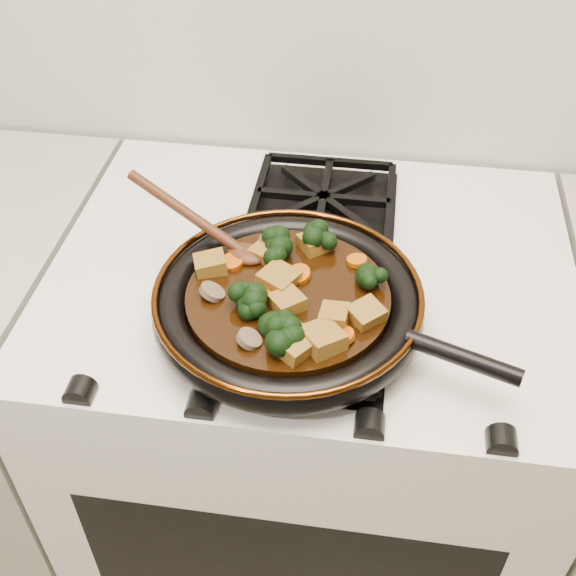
# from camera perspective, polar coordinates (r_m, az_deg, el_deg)

# --- Properties ---
(stove) EXTENTS (0.76, 0.60, 0.90)m
(stove) POSITION_cam_1_polar(r_m,az_deg,el_deg) (1.39, 1.52, -12.38)
(stove) COLOR white
(stove) RESTS_ON ground
(burner_grate_front) EXTENTS (0.23, 0.23, 0.03)m
(burner_grate_front) POSITION_cam_1_polar(r_m,az_deg,el_deg) (0.94, 0.96, -3.10)
(burner_grate_front) COLOR black
(burner_grate_front) RESTS_ON stove
(burner_grate_back) EXTENTS (0.23, 0.23, 0.03)m
(burner_grate_back) POSITION_cam_1_polar(r_m,az_deg,el_deg) (1.16, 2.80, 6.80)
(burner_grate_back) COLOR black
(burner_grate_back) RESTS_ON stove
(skillet) EXTENTS (0.46, 0.35, 0.05)m
(skillet) POSITION_cam_1_polar(r_m,az_deg,el_deg) (0.93, 0.11, -1.22)
(skillet) COLOR black
(skillet) RESTS_ON burner_grate_front
(braising_sauce) EXTENTS (0.26, 0.26, 0.02)m
(braising_sauce) POSITION_cam_1_polar(r_m,az_deg,el_deg) (0.93, 0.00, -0.95)
(braising_sauce) COLOR black
(braising_sauce) RESTS_ON skillet
(tofu_cube_0) EXTENTS (0.06, 0.06, 0.03)m
(tofu_cube_0) POSITION_cam_1_polar(r_m,az_deg,el_deg) (0.85, 0.54, -4.47)
(tofu_cube_0) COLOR brown
(tofu_cube_0) RESTS_ON braising_sauce
(tofu_cube_1) EXTENTS (0.05, 0.05, 0.03)m
(tofu_cube_1) POSITION_cam_1_polar(r_m,az_deg,el_deg) (0.89, 6.18, -2.09)
(tofu_cube_1) COLOR brown
(tofu_cube_1) RESTS_ON braising_sauce
(tofu_cube_2) EXTENTS (0.05, 0.05, 0.02)m
(tofu_cube_2) POSITION_cam_1_polar(r_m,az_deg,el_deg) (0.90, -0.06, -1.16)
(tofu_cube_2) COLOR brown
(tofu_cube_2) RESTS_ON braising_sauce
(tofu_cube_3) EXTENTS (0.06, 0.07, 0.03)m
(tofu_cube_3) POSITION_cam_1_polar(r_m,az_deg,el_deg) (0.86, 2.75, -4.03)
(tofu_cube_3) COLOR brown
(tofu_cube_3) RESTS_ON braising_sauce
(tofu_cube_4) EXTENTS (0.05, 0.05, 0.03)m
(tofu_cube_4) POSITION_cam_1_polar(r_m,az_deg,el_deg) (0.96, -6.14, 1.86)
(tofu_cube_4) COLOR brown
(tofu_cube_4) RESTS_ON braising_sauce
(tofu_cube_5) EXTENTS (0.06, 0.06, 0.03)m
(tofu_cube_5) POSITION_cam_1_polar(r_m,az_deg,el_deg) (0.99, 2.17, 3.59)
(tofu_cube_5) COLOR brown
(tofu_cube_5) RESTS_ON braising_sauce
(tofu_cube_6) EXTENTS (0.05, 0.05, 0.02)m
(tofu_cube_6) POSITION_cam_1_polar(r_m,az_deg,el_deg) (0.97, -1.75, 2.85)
(tofu_cube_6) COLOR brown
(tofu_cube_6) RESTS_ON braising_sauce
(tofu_cube_7) EXTENTS (0.06, 0.06, 0.03)m
(tofu_cube_7) POSITION_cam_1_polar(r_m,az_deg,el_deg) (0.93, -0.78, 0.64)
(tofu_cube_7) COLOR brown
(tofu_cube_7) RESTS_ON braising_sauce
(tofu_cube_8) EXTENTS (0.04, 0.04, 0.03)m
(tofu_cube_8) POSITION_cam_1_polar(r_m,az_deg,el_deg) (0.88, 3.67, -2.26)
(tofu_cube_8) COLOR brown
(tofu_cube_8) RESTS_ON braising_sauce
(broccoli_floret_0) EXTENTS (0.08, 0.08, 0.06)m
(broccoli_floret_0) POSITION_cam_1_polar(r_m,az_deg,el_deg) (0.98, -1.00, 3.63)
(broccoli_floret_0) COLOR black
(broccoli_floret_0) RESTS_ON braising_sauce
(broccoli_floret_1) EXTENTS (0.08, 0.08, 0.06)m
(broccoli_floret_1) POSITION_cam_1_polar(r_m,az_deg,el_deg) (0.89, -2.52, -1.74)
(broccoli_floret_1) COLOR black
(broccoli_floret_1) RESTS_ON braising_sauce
(broccoli_floret_2) EXTENTS (0.07, 0.07, 0.07)m
(broccoli_floret_2) POSITION_cam_1_polar(r_m,az_deg,el_deg) (0.99, 2.68, 3.87)
(broccoli_floret_2) COLOR black
(broccoli_floret_2) RESTS_ON braising_sauce
(broccoli_floret_3) EXTENTS (0.07, 0.07, 0.07)m
(broccoli_floret_3) POSITION_cam_1_polar(r_m,az_deg,el_deg) (0.84, -0.47, -4.67)
(broccoli_floret_3) COLOR black
(broccoli_floret_3) RESTS_ON braising_sauce
(broccoli_floret_4) EXTENTS (0.07, 0.07, 0.06)m
(broccoli_floret_4) POSITION_cam_1_polar(r_m,az_deg,el_deg) (0.87, -0.89, -2.91)
(broccoli_floret_4) COLOR black
(broccoli_floret_4) RESTS_ON braising_sauce
(broccoli_floret_5) EXTENTS (0.09, 0.09, 0.07)m
(broccoli_floret_5) POSITION_cam_1_polar(r_m,az_deg,el_deg) (0.93, 6.60, 0.53)
(broccoli_floret_5) COLOR black
(broccoli_floret_5) RESTS_ON braising_sauce
(broccoli_floret_6) EXTENTS (0.08, 0.09, 0.07)m
(broccoli_floret_6) POSITION_cam_1_polar(r_m,az_deg,el_deg) (0.85, -0.51, -3.93)
(broccoli_floret_6) COLOR black
(broccoli_floret_6) RESTS_ON braising_sauce
(broccoli_floret_7) EXTENTS (0.09, 0.08, 0.06)m
(broccoli_floret_7) POSITION_cam_1_polar(r_m,az_deg,el_deg) (0.97, -1.26, 2.65)
(broccoli_floret_7) COLOR black
(broccoli_floret_7) RESTS_ON braising_sauce
(broccoli_floret_8) EXTENTS (0.09, 0.09, 0.07)m
(broccoli_floret_8) POSITION_cam_1_polar(r_m,az_deg,el_deg) (0.90, -3.10, -0.78)
(broccoli_floret_8) COLOR black
(broccoli_floret_8) RESTS_ON braising_sauce
(carrot_coin_0) EXTENTS (0.03, 0.03, 0.02)m
(carrot_coin_0) POSITION_cam_1_polar(r_m,az_deg,el_deg) (0.87, 4.36, -3.83)
(carrot_coin_0) COLOR #BD4B05
(carrot_coin_0) RESTS_ON braising_sauce
(carrot_coin_1) EXTENTS (0.03, 0.03, 0.02)m
(carrot_coin_1) POSITION_cam_1_polar(r_m,az_deg,el_deg) (0.94, 0.85, 1.08)
(carrot_coin_1) COLOR #BD4B05
(carrot_coin_1) RESTS_ON braising_sauce
(carrot_coin_2) EXTENTS (0.03, 0.03, 0.01)m
(carrot_coin_2) POSITION_cam_1_polar(r_m,az_deg,el_deg) (0.97, 5.45, 2.17)
(carrot_coin_2) COLOR #BD4B05
(carrot_coin_2) RESTS_ON braising_sauce
(carrot_coin_3) EXTENTS (0.03, 0.03, 0.02)m
(carrot_coin_3) POSITION_cam_1_polar(r_m,az_deg,el_deg) (0.92, -1.28, -0.22)
(carrot_coin_3) COLOR #BD4B05
(carrot_coin_3) RESTS_ON braising_sauce
(carrot_coin_4) EXTENTS (0.03, 0.03, 0.02)m
(carrot_coin_4) POSITION_cam_1_polar(r_m,az_deg,el_deg) (0.87, -0.31, -3.19)
(carrot_coin_4) COLOR #BD4B05
(carrot_coin_4) RESTS_ON braising_sauce
(carrot_coin_5) EXTENTS (0.03, 0.03, 0.01)m
(carrot_coin_5) POSITION_cam_1_polar(r_m,az_deg,el_deg) (0.96, -4.47, 2.05)
(carrot_coin_5) COLOR #BD4B05
(carrot_coin_5) RESTS_ON braising_sauce
(mushroom_slice_0) EXTENTS (0.04, 0.04, 0.02)m
(mushroom_slice_0) POSITION_cam_1_polar(r_m,az_deg,el_deg) (0.92, -6.02, -0.30)
(mushroom_slice_0) COLOR brown
(mushroom_slice_0) RESTS_ON braising_sauce
(mushroom_slice_1) EXTENTS (0.04, 0.04, 0.02)m
(mushroom_slice_1) POSITION_cam_1_polar(r_m,az_deg,el_deg) (0.86, -3.09, -4.03)
(mushroom_slice_1) COLOR brown
(mushroom_slice_1) RESTS_ON braising_sauce
(mushroom_slice_2) EXTENTS (0.05, 0.05, 0.03)m
(mushroom_slice_2) POSITION_cam_1_polar(r_m,az_deg,el_deg) (0.99, -1.32, 3.52)
(mushroom_slice_2) COLOR brown
(mushroom_slice_2) RESTS_ON braising_sauce
(wooden_spoon) EXTENTS (0.13, 0.07, 0.20)m
(wooden_spoon) POSITION_cam_1_polar(r_m,az_deg,el_deg) (0.99, -5.75, 4.36)
(wooden_spoon) COLOR #431E0E
(wooden_spoon) RESTS_ON braising_sauce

